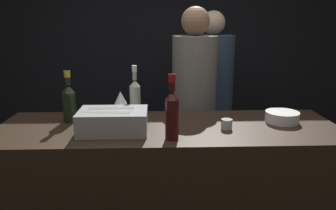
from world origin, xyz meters
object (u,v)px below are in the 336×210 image
ice_bin_with_bottles (112,120)px  red_wine_bottle_tall (172,112)px  white_wine_bottle (135,95)px  champagne_bottle (69,101)px  wine_glass (121,99)px  person_in_hoodie (211,96)px  person_blond_tee (194,108)px  bowl_white (282,117)px  candle_votive (227,124)px

ice_bin_with_bottles → red_wine_bottle_tall: size_ratio=1.10×
white_wine_bottle → champagne_bottle: size_ratio=1.04×
red_wine_bottle_tall → white_wine_bottle: bearing=115.6°
champagne_bottle → wine_glass: bearing=9.4°
white_wine_bottle → person_in_hoodie: bearing=54.0°
person_in_hoodie → person_blond_tee: bearing=-113.5°
ice_bin_with_bottles → white_wine_bottle: (0.11, 0.33, 0.06)m
bowl_white → candle_votive: bearing=-162.5°
bowl_white → candle_votive: bowl_white is taller
red_wine_bottle_tall → ice_bin_with_bottles: bearing=158.9°
bowl_white → ice_bin_with_bottles: bearing=-172.0°
wine_glass → candle_votive: (0.62, -0.23, -0.10)m
ice_bin_with_bottles → person_in_hoodie: (0.75, 1.21, -0.16)m
champagne_bottle → person_blond_tee: size_ratio=0.18×
champagne_bottle → red_wine_bottle_tall: bearing=-28.5°
ice_bin_with_bottles → person_blond_tee: bearing=53.4°
wine_glass → white_wine_bottle: white_wine_bottle is taller
candle_votive → person_blond_tee: size_ratio=0.04×
red_wine_bottle_tall → white_wine_bottle: size_ratio=1.05×
bowl_white → white_wine_bottle: (-0.90, 0.19, 0.10)m
ice_bin_with_bottles → bowl_white: (1.01, 0.14, -0.03)m
bowl_white → champagne_bottle: champagne_bottle is taller
wine_glass → person_in_hoodie: bearing=52.7°
bowl_white → person_blond_tee: bearing=129.2°
white_wine_bottle → candle_votive: bearing=-29.3°
wine_glass → champagne_bottle: champagne_bottle is taller
candle_votive → white_wine_bottle: 0.62m
bowl_white → person_blond_tee: 0.75m
bowl_white → person_blond_tee: size_ratio=0.11×
champagne_bottle → person_in_hoodie: size_ratio=0.18×
candle_votive → person_in_hoodie: 1.20m
candle_votive → white_wine_bottle: (-0.54, 0.30, 0.10)m
ice_bin_with_bottles → bowl_white: bearing=8.0°
red_wine_bottle_tall → candle_votive: bearing=25.3°
ice_bin_with_bottles → bowl_white: 1.02m
person_in_hoodie → bowl_white: bearing=-76.5°
red_wine_bottle_tall → person_in_hoodie: size_ratio=0.20×
champagne_bottle → person_blond_tee: bearing=32.1°
bowl_white → wine_glass: bearing=173.4°
champagne_bottle → person_blond_tee: 0.99m
person_in_hoodie → person_blond_tee: 0.54m
candle_votive → red_wine_bottle_tall: (-0.32, -0.15, 0.12)m
bowl_white → wine_glass: (-0.98, 0.11, 0.09)m
ice_bin_with_bottles → champagne_bottle: 0.35m
person_in_hoodie → wine_glass: bearing=-127.2°
ice_bin_with_bottles → white_wine_bottle: bearing=71.9°
wine_glass → white_wine_bottle: (0.09, 0.07, 0.00)m
candle_votive → ice_bin_with_bottles: bearing=-177.7°
candle_votive → person_in_hoodie: (0.11, 1.19, -0.12)m
bowl_white → champagne_bottle: size_ratio=0.64×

